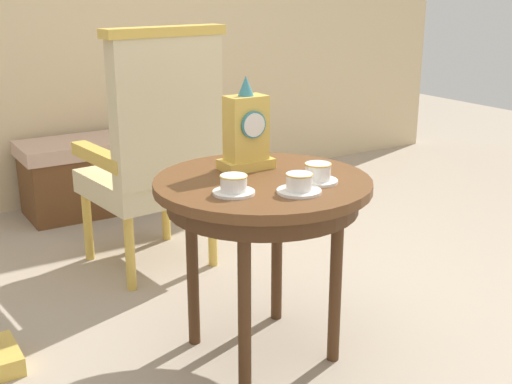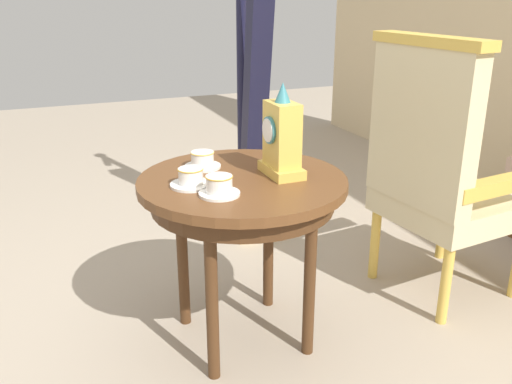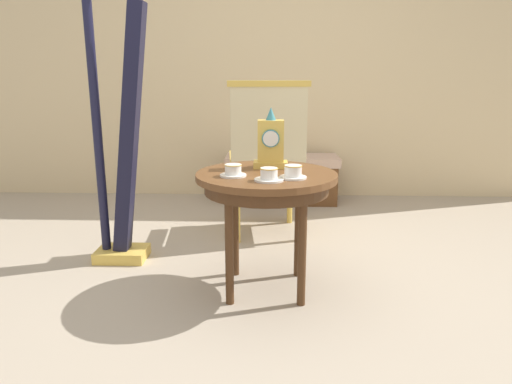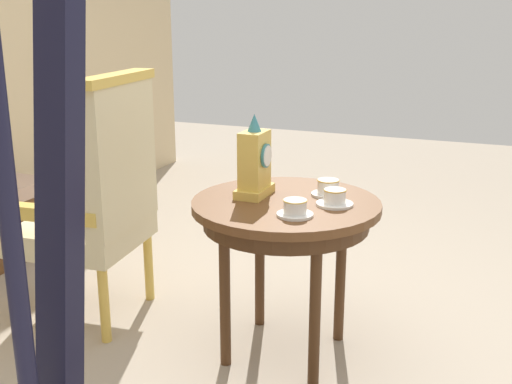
% 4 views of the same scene
% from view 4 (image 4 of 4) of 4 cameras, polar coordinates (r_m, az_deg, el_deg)
% --- Properties ---
extents(ground_plane, '(10.00, 10.00, 0.00)m').
position_cam_4_polar(ground_plane, '(2.71, 2.99, -14.98)').
color(ground_plane, tan).
extents(side_table, '(0.76, 0.76, 0.67)m').
position_cam_4_polar(side_table, '(2.54, 2.70, -2.43)').
color(side_table, brown).
rests_on(side_table, ground).
extents(teacup_left, '(0.14, 0.14, 0.06)m').
position_cam_4_polar(teacup_left, '(2.32, 3.54, -1.50)').
color(teacup_left, white).
rests_on(teacup_left, side_table).
extents(teacup_right, '(0.15, 0.15, 0.06)m').
position_cam_4_polar(teacup_right, '(2.47, 7.12, -0.56)').
color(teacup_right, white).
rests_on(teacup_right, side_table).
extents(teacup_center, '(0.14, 0.14, 0.07)m').
position_cam_4_polar(teacup_center, '(2.59, 6.52, 0.34)').
color(teacup_center, white).
rests_on(teacup_center, side_table).
extents(mantel_clock, '(0.19, 0.11, 0.34)m').
position_cam_4_polar(mantel_clock, '(2.55, -0.11, 2.59)').
color(mantel_clock, gold).
rests_on(mantel_clock, side_table).
extents(armchair, '(0.59, 0.58, 1.14)m').
position_cam_4_polar(armchair, '(2.93, -13.94, -0.35)').
color(armchair, beige).
rests_on(armchair, ground).
extents(harp, '(0.40, 0.24, 1.81)m').
position_cam_4_polar(harp, '(1.93, -18.25, -4.89)').
color(harp, gold).
rests_on(harp, ground).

